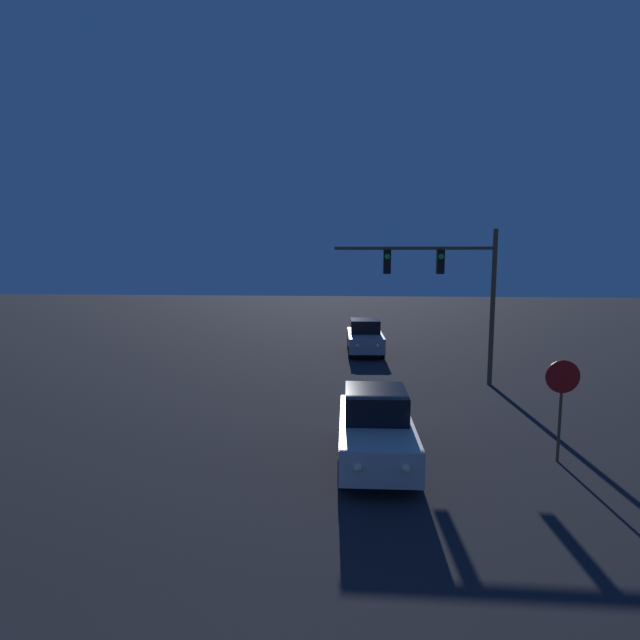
{
  "coord_description": "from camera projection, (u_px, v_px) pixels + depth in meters",
  "views": [
    {
      "loc": [
        1.13,
        -2.24,
        4.86
      ],
      "look_at": [
        0.0,
        13.04,
        2.92
      ],
      "focal_mm": 28.0,
      "sensor_mm": 36.0,
      "label": 1
    }
  ],
  "objects": [
    {
      "name": "car_near",
      "position": [
        376.0,
        428.0,
        11.83
      ],
      "size": [
        1.81,
        4.22,
        1.72
      ],
      "rotation": [
        0.0,
        0.0,
        3.16
      ],
      "color": "beige",
      "rests_on": "ground_plane"
    },
    {
      "name": "car_far",
      "position": [
        365.0,
        337.0,
        25.25
      ],
      "size": [
        1.87,
        4.24,
        1.72
      ],
      "rotation": [
        0.0,
        0.0,
        3.18
      ],
      "color": "#99999E",
      "rests_on": "ground_plane"
    },
    {
      "name": "traffic_signal_mast",
      "position": [
        450.0,
        280.0,
        18.76
      ],
      "size": [
        6.06,
        0.3,
        5.9
      ],
      "color": "brown",
      "rests_on": "ground_plane"
    },
    {
      "name": "stop_sign",
      "position": [
        562.0,
        390.0,
        11.71
      ],
      "size": [
        0.79,
        0.07,
        2.48
      ],
      "color": "brown",
      "rests_on": "ground_plane"
    }
  ]
}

